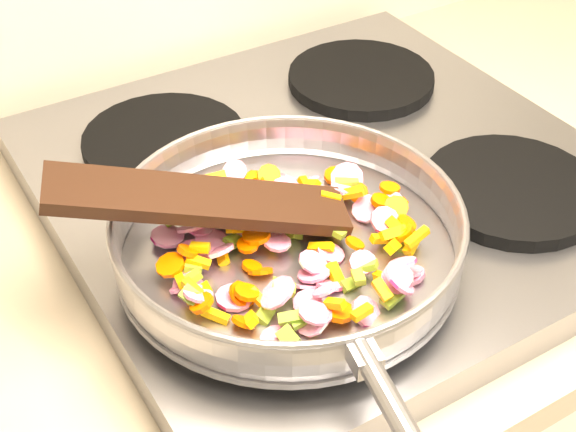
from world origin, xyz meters
TOP-DOWN VIEW (x-y plane):
  - cooktop at (-0.70, 1.67)m, footprint 0.60×0.60m
  - grate_fl at (-0.84, 1.52)m, footprint 0.19×0.19m
  - grate_fr at (-0.56, 1.52)m, footprint 0.19×0.19m
  - grate_bl at (-0.84, 1.81)m, footprint 0.19×0.19m
  - grate_br at (-0.56, 1.81)m, footprint 0.19×0.19m
  - saute_pan at (-0.82, 1.55)m, footprint 0.37×0.53m
  - vegetable_heap at (-0.82, 1.56)m, footprint 0.26×0.26m
  - wooden_spatula at (-0.89, 1.60)m, footprint 0.28×0.16m

SIDE VIEW (x-z plane):
  - cooktop at x=-0.70m, z-range 0.90..0.94m
  - grate_fl at x=-0.84m, z-range 0.94..0.96m
  - grate_fr at x=-0.56m, z-range 0.94..0.96m
  - grate_bl at x=-0.84m, z-range 0.94..0.96m
  - grate_br at x=-0.56m, z-range 0.94..0.96m
  - vegetable_heap at x=-0.82m, z-range 0.95..1.00m
  - saute_pan at x=-0.82m, z-range 0.96..1.01m
  - wooden_spatula at x=-0.89m, z-range 0.97..1.05m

